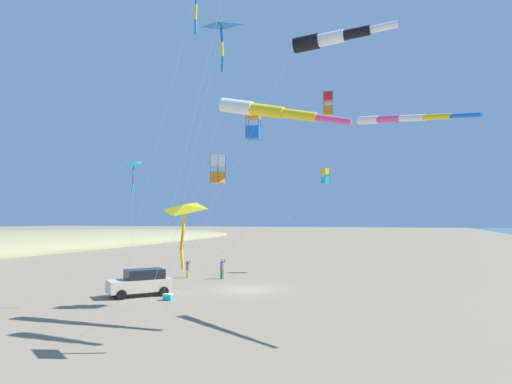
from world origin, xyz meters
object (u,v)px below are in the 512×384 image
parked_car (141,282)px  kite_delta_striped_overhead (133,165)px  cooler_box (168,297)px  person_child_green_jacket (188,268)px  kite_box_purple_drifting (218,169)px  kite_box_checkered_midright (328,104)px  kite_box_small_distant (325,176)px  kite_box_green_low_center (253,123)px  kite_delta_teal_far_right (221,26)px  kite_windsock_rainbow_low_near (329,39)px  kite_windsock_magenta_far_left (264,110)px  person_adult_flyer (222,268)px  kite_windsock_long_streamer_right (396,119)px  kite_delta_long_streamer_left (184,210)px

parked_car → kite_delta_striped_overhead: (1.66, -3.51, 7.81)m
parked_car → cooler_box: (2.70, -0.86, -0.74)m
cooler_box → person_child_green_jacket: 11.59m
kite_box_purple_drifting → kite_box_checkered_midright: (5.34, 10.02, 6.26)m
cooler_box → kite_box_checkered_midright: kite_box_checkered_midright is taller
kite_delta_striped_overhead → kite_box_small_distant: size_ratio=0.85×
kite_box_small_distant → parked_car: bearing=-116.7°
kite_box_green_low_center → kite_box_checkered_midright: kite_box_checkered_midright is taller
kite_delta_teal_far_right → cooler_box: bearing=149.5°
kite_windsock_rainbow_low_near → kite_box_checkered_midright: (-2.75, 14.57, 0.55)m
parked_car → kite_box_checkered_midright: bearing=37.5°
kite_delta_striped_overhead → kite_box_small_distant: kite_box_small_distant is taller
kite_windsock_magenta_far_left → kite_box_green_low_center: bearing=118.8°
kite_box_green_low_center → kite_windsock_magenta_far_left: kite_box_green_low_center is taller
cooler_box → kite_windsock_magenta_far_left: bearing=-21.4°
kite_box_purple_drifting → person_adult_flyer: bearing=112.5°
kite_box_purple_drifting → kite_delta_teal_far_right: size_ratio=0.56×
parked_car → kite_windsock_long_streamer_right: 20.13m
cooler_box → kite_box_green_low_center: kite_box_green_low_center is taller
kite_box_green_low_center → kite_delta_teal_far_right: kite_delta_teal_far_right is taller
kite_delta_long_streamer_left → kite_box_green_low_center: bearing=94.0°
cooler_box → person_adult_flyer: size_ratio=0.34×
kite_box_purple_drifting → kite_box_green_low_center: (2.19, 0.66, 2.98)m
kite_windsock_magenta_far_left → kite_box_small_distant: bearing=92.5°
cooler_box → kite_box_small_distant: bearing=71.0°
kite_delta_teal_far_right → kite_windsock_magenta_far_left: kite_delta_teal_far_right is taller
kite_windsock_rainbow_low_near → kite_windsock_long_streamer_right: bearing=48.2°
kite_box_green_low_center → kite_windsock_magenta_far_left: size_ratio=0.99×
kite_delta_teal_far_right → kite_windsock_long_streamer_right: bearing=9.3°
kite_delta_striped_overhead → kite_delta_teal_far_right: bearing=-3.2°
kite_box_small_distant → person_child_green_jacket: bearing=-141.0°
kite_windsock_long_streamer_right → cooler_box: bearing=174.5°
parked_car → kite_delta_striped_overhead: bearing=-64.7°
kite_delta_striped_overhead → kite_windsock_long_streamer_right: size_ratio=0.52×
person_adult_flyer → kite_box_purple_drifting: bearing=-67.5°
parked_car → kite_delta_long_streamer_left: kite_delta_long_streamer_left is taller
kite_box_purple_drifting → kite_windsock_long_streamer_right: 11.33m
kite_delta_long_streamer_left → kite_windsock_rainbow_low_near: bearing=45.4°
parked_car → kite_box_green_low_center: size_ratio=0.35×
parked_car → kite_windsock_magenta_far_left: 15.35m
person_adult_flyer → kite_delta_teal_far_right: (6.14, -14.17, 15.68)m
kite_windsock_rainbow_low_near → kite_delta_teal_far_right: (-6.66, 1.74, 2.37)m
parked_car → kite_delta_long_streamer_left: 15.06m
kite_box_checkered_midright → kite_box_small_distant: bearing=102.5°
kite_delta_long_streamer_left → kite_box_checkered_midright: kite_box_checkered_midright is taller
person_child_green_jacket → kite_box_purple_drifting: size_ratio=0.17×
parked_car → kite_windsock_long_streamer_right: kite_windsock_long_streamer_right is taller
parked_car → kite_delta_striped_overhead: 8.72m
person_child_green_jacket → kite_delta_striped_overhead: 15.86m
person_child_green_jacket → kite_delta_teal_far_right: 22.95m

